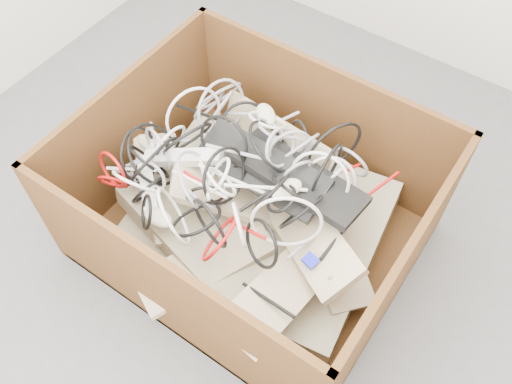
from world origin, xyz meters
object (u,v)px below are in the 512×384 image
Objects in this scene: vga_plug at (310,260)px; cardboard_box at (250,217)px; power_strip_right at (148,187)px; power_strip_left at (183,157)px.

cardboard_box is at bearing 169.84° from vga_plug.
power_strip_right is 0.64m from vga_plug.
cardboard_box is 0.40m from power_strip_right.
cardboard_box is at bearing -13.64° from power_strip_left.
power_strip_left is (-0.26, -0.04, 0.22)m from cardboard_box.
power_strip_right is at bearing -131.68° from power_strip_left.
cardboard_box is 4.71× the size of power_strip_right.
power_strip_right is (-0.31, -0.19, 0.17)m from cardboard_box.
power_strip_left is at bearing -177.16° from vga_plug.
power_strip_left is 0.17m from power_strip_right.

